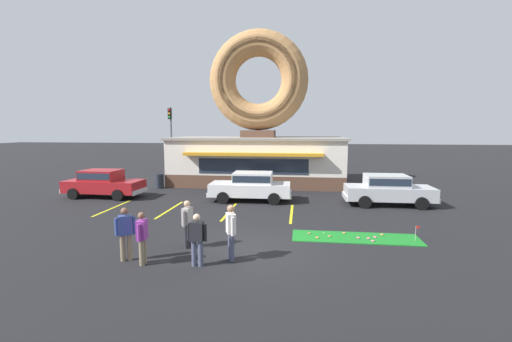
{
  "coord_description": "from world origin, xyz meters",
  "views": [
    {
      "loc": [
        1.56,
        -10.88,
        3.99
      ],
      "look_at": [
        -0.49,
        5.0,
        2.0
      ],
      "focal_mm": 24.0,
      "sensor_mm": 36.0,
      "label": 1
    }
  ],
  "objects_px": {
    "golf_ball": "(324,233)",
    "pedestrian_blue_sweater_man": "(187,222)",
    "pedestrian_hooded_kid": "(125,231)",
    "car_red": "(103,182)",
    "trash_bin": "(159,181)",
    "pedestrian_clipboard_woman": "(231,230)",
    "putting_flag_pin": "(417,230)",
    "car_white": "(251,185)",
    "traffic_light_pole": "(171,132)",
    "car_silver": "(388,189)",
    "pedestrian_leather_jacket_man": "(142,236)",
    "pedestrian_beanie_man": "(197,238)"
  },
  "relations": [
    {
      "from": "putting_flag_pin",
      "to": "car_white",
      "type": "height_order",
      "value": "car_white"
    },
    {
      "from": "pedestrian_beanie_man",
      "to": "golf_ball",
      "type": "bearing_deg",
      "value": 42.44
    },
    {
      "from": "car_red",
      "to": "pedestrian_clipboard_woman",
      "type": "bearing_deg",
      "value": -42.44
    },
    {
      "from": "trash_bin",
      "to": "traffic_light_pole",
      "type": "relative_size",
      "value": 0.17
    },
    {
      "from": "pedestrian_clipboard_woman",
      "to": "pedestrian_hooded_kid",
      "type": "bearing_deg",
      "value": -171.85
    },
    {
      "from": "car_silver",
      "to": "pedestrian_beanie_man",
      "type": "bearing_deg",
      "value": -129.68
    },
    {
      "from": "pedestrian_blue_sweater_man",
      "to": "pedestrian_clipboard_woman",
      "type": "bearing_deg",
      "value": -28.4
    },
    {
      "from": "pedestrian_clipboard_woman",
      "to": "pedestrian_beanie_man",
      "type": "relative_size",
      "value": 1.1
    },
    {
      "from": "pedestrian_blue_sweater_man",
      "to": "car_red",
      "type": "bearing_deg",
      "value": 135.11
    },
    {
      "from": "putting_flag_pin",
      "to": "trash_bin",
      "type": "bearing_deg",
      "value": 145.33
    },
    {
      "from": "car_silver",
      "to": "pedestrian_leather_jacket_man",
      "type": "bearing_deg",
      "value": -135.09
    },
    {
      "from": "pedestrian_beanie_man",
      "to": "traffic_light_pole",
      "type": "xyz_separation_m",
      "value": [
        -8.17,
        19.19,
        2.85
      ]
    },
    {
      "from": "car_red",
      "to": "pedestrian_beanie_man",
      "type": "relative_size",
      "value": 2.95
    },
    {
      "from": "car_silver",
      "to": "pedestrian_blue_sweater_man",
      "type": "bearing_deg",
      "value": -137.65
    },
    {
      "from": "car_silver",
      "to": "putting_flag_pin",
      "type": "bearing_deg",
      "value": -94.17
    },
    {
      "from": "traffic_light_pole",
      "to": "putting_flag_pin",
      "type": "bearing_deg",
      "value": -46.6
    },
    {
      "from": "pedestrian_hooded_kid",
      "to": "pedestrian_leather_jacket_man",
      "type": "relative_size",
      "value": 1.04
    },
    {
      "from": "putting_flag_pin",
      "to": "pedestrian_leather_jacket_man",
      "type": "relative_size",
      "value": 0.35
    },
    {
      "from": "pedestrian_clipboard_woman",
      "to": "car_silver",
      "type": "bearing_deg",
      "value": 51.96
    },
    {
      "from": "golf_ball",
      "to": "pedestrian_blue_sweater_man",
      "type": "relative_size",
      "value": 0.03
    },
    {
      "from": "car_red",
      "to": "trash_bin",
      "type": "xyz_separation_m",
      "value": [
        2.02,
        3.3,
        -0.37
      ]
    },
    {
      "from": "pedestrian_hooded_kid",
      "to": "pedestrian_beanie_man",
      "type": "bearing_deg",
      "value": -3.31
    },
    {
      "from": "car_white",
      "to": "pedestrian_clipboard_woman",
      "type": "bearing_deg",
      "value": -85.91
    },
    {
      "from": "car_red",
      "to": "pedestrian_blue_sweater_man",
      "type": "xyz_separation_m",
      "value": [
        7.67,
        -7.64,
        0.02
      ]
    },
    {
      "from": "car_silver",
      "to": "car_white",
      "type": "bearing_deg",
      "value": 178.94
    },
    {
      "from": "golf_ball",
      "to": "putting_flag_pin",
      "type": "relative_size",
      "value": 0.08
    },
    {
      "from": "pedestrian_blue_sweater_man",
      "to": "pedestrian_beanie_man",
      "type": "bearing_deg",
      "value": -62.04
    },
    {
      "from": "pedestrian_beanie_man",
      "to": "pedestrian_clipboard_woman",
      "type": "bearing_deg",
      "value": 33.39
    },
    {
      "from": "pedestrian_hooded_kid",
      "to": "trash_bin",
      "type": "xyz_separation_m",
      "value": [
        -4.17,
        12.28,
        -0.41
      ]
    },
    {
      "from": "pedestrian_hooded_kid",
      "to": "car_silver",
      "type": "bearing_deg",
      "value": 42.37
    },
    {
      "from": "pedestrian_leather_jacket_man",
      "to": "pedestrian_clipboard_woman",
      "type": "distance_m",
      "value": 2.61
    },
    {
      "from": "car_white",
      "to": "pedestrian_clipboard_woman",
      "type": "distance_m",
      "value": 8.61
    },
    {
      "from": "golf_ball",
      "to": "pedestrian_clipboard_woman",
      "type": "bearing_deg",
      "value": -135.28
    },
    {
      "from": "car_red",
      "to": "pedestrian_clipboard_woman",
      "type": "xyz_separation_m",
      "value": [
        9.34,
        -8.54,
        0.08
      ]
    },
    {
      "from": "car_silver",
      "to": "pedestrian_leather_jacket_man",
      "type": "xyz_separation_m",
      "value": [
        -9.14,
        -9.11,
        -0.01
      ]
    },
    {
      "from": "car_silver",
      "to": "pedestrian_clipboard_woman",
      "type": "distance_m",
      "value": 10.74
    },
    {
      "from": "pedestrian_leather_jacket_man",
      "to": "putting_flag_pin",
      "type": "bearing_deg",
      "value": 19.88
    },
    {
      "from": "golf_ball",
      "to": "car_red",
      "type": "bearing_deg",
      "value": 155.59
    },
    {
      "from": "pedestrian_beanie_man",
      "to": "pedestrian_hooded_kid",
      "type": "bearing_deg",
      "value": 176.69
    },
    {
      "from": "golf_ball",
      "to": "pedestrian_hooded_kid",
      "type": "xyz_separation_m",
      "value": [
        -6.13,
        -3.4,
        0.86
      ]
    },
    {
      "from": "putting_flag_pin",
      "to": "pedestrian_blue_sweater_man",
      "type": "relative_size",
      "value": 0.34
    },
    {
      "from": "putting_flag_pin",
      "to": "pedestrian_leather_jacket_man",
      "type": "xyz_separation_m",
      "value": [
        -8.7,
        -3.15,
        0.43
      ]
    },
    {
      "from": "car_white",
      "to": "pedestrian_blue_sweater_man",
      "type": "bearing_deg",
      "value": -97.83
    },
    {
      "from": "pedestrian_clipboard_woman",
      "to": "car_red",
      "type": "bearing_deg",
      "value": 137.56
    },
    {
      "from": "putting_flag_pin",
      "to": "pedestrian_clipboard_woman",
      "type": "distance_m",
      "value": 6.69
    },
    {
      "from": "pedestrian_leather_jacket_man",
      "to": "car_silver",
      "type": "bearing_deg",
      "value": 44.91
    },
    {
      "from": "car_red",
      "to": "pedestrian_beanie_man",
      "type": "distance_m",
      "value": 12.44
    },
    {
      "from": "car_silver",
      "to": "pedestrian_beanie_man",
      "type": "distance_m",
      "value": 11.74
    },
    {
      "from": "pedestrian_beanie_man",
      "to": "car_red",
      "type": "bearing_deg",
      "value": 132.83
    },
    {
      "from": "car_white",
      "to": "traffic_light_pole",
      "type": "relative_size",
      "value": 0.79
    }
  ]
}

